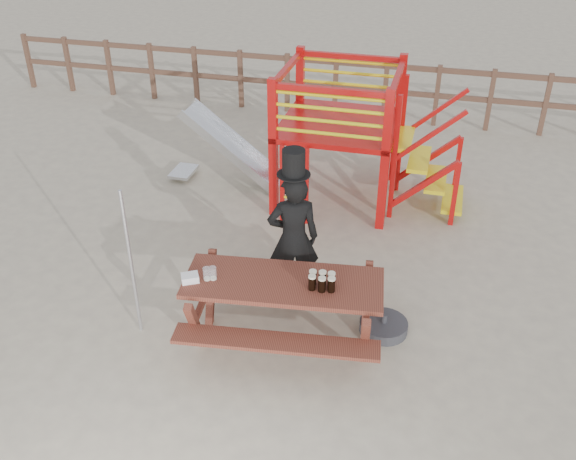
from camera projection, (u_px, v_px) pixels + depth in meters
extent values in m
plane|color=#BAAE91|center=(258.00, 339.00, 7.28)|extent=(60.00, 60.00, 0.00)
cube|color=brown|center=(362.00, 64.00, 12.48)|extent=(15.00, 0.06, 0.10)
cube|color=brown|center=(360.00, 89.00, 12.74)|extent=(15.00, 0.06, 0.10)
cube|color=brown|center=(29.00, 61.00, 14.37)|extent=(0.09, 0.09, 1.20)
cube|color=brown|center=(68.00, 64.00, 14.15)|extent=(0.09, 0.09, 1.20)
cube|color=brown|center=(110.00, 68.00, 13.93)|extent=(0.09, 0.09, 1.20)
cube|color=brown|center=(152.00, 71.00, 13.72)|extent=(0.09, 0.09, 1.20)
cube|color=brown|center=(196.00, 75.00, 13.50)|extent=(0.09, 0.09, 1.20)
cube|color=brown|center=(241.00, 79.00, 13.28)|extent=(0.09, 0.09, 1.20)
cube|color=brown|center=(287.00, 83.00, 13.07)|extent=(0.09, 0.09, 1.20)
cube|color=brown|center=(335.00, 87.00, 12.85)|extent=(0.09, 0.09, 1.20)
cube|color=brown|center=(385.00, 91.00, 12.63)|extent=(0.09, 0.09, 1.20)
cube|color=brown|center=(437.00, 96.00, 12.42)|extent=(0.09, 0.09, 1.20)
cube|color=brown|center=(490.00, 100.00, 12.20)|extent=(0.09, 0.09, 1.20)
cube|color=brown|center=(545.00, 105.00, 11.98)|extent=(0.09, 0.09, 1.20)
cube|color=#B10C0B|center=(273.00, 150.00, 9.17)|extent=(0.12, 0.12, 2.10)
cube|color=#B10C0B|center=(385.00, 162.00, 8.82)|extent=(0.12, 0.12, 2.10)
cube|color=#B10C0B|center=(300.00, 111.00, 10.49)|extent=(0.12, 0.12, 2.10)
cube|color=#B10C0B|center=(398.00, 120.00, 10.14)|extent=(0.12, 0.12, 2.10)
cube|color=#B10C0B|center=(339.00, 125.00, 9.58)|extent=(1.72, 1.72, 0.08)
cube|color=#B10C0B|center=(330.00, 90.00, 8.50)|extent=(1.60, 0.08, 0.08)
cube|color=#B10C0B|center=(351.00, 57.00, 9.82)|extent=(1.60, 0.08, 0.08)
cube|color=#B10C0B|center=(287.00, 68.00, 9.34)|extent=(0.08, 1.60, 0.08)
cube|color=#B10C0B|center=(398.00, 77.00, 8.99)|extent=(0.08, 1.60, 0.08)
cylinder|color=yellow|center=(329.00, 134.00, 8.82)|extent=(1.50, 0.05, 0.05)
cylinder|color=yellow|center=(349.00, 95.00, 10.15)|extent=(1.50, 0.05, 0.05)
cylinder|color=yellow|center=(329.00, 122.00, 8.73)|extent=(1.50, 0.05, 0.05)
cylinder|color=yellow|center=(350.00, 84.00, 10.05)|extent=(1.50, 0.05, 0.05)
cylinder|color=yellow|center=(330.00, 109.00, 8.64)|extent=(1.50, 0.05, 0.05)
cylinder|color=yellow|center=(350.00, 73.00, 9.96)|extent=(1.50, 0.05, 0.05)
cylinder|color=yellow|center=(330.00, 96.00, 8.54)|extent=(1.50, 0.05, 0.05)
cylinder|color=yellow|center=(351.00, 62.00, 9.86)|extent=(1.50, 0.05, 0.05)
cube|color=#B10C0B|center=(282.00, 184.00, 9.24)|extent=(0.06, 0.06, 1.20)
cube|color=#B10C0B|center=(306.00, 187.00, 9.17)|extent=(0.06, 0.06, 1.20)
cylinder|color=yellow|center=(294.00, 212.00, 9.44)|extent=(0.36, 0.04, 0.04)
cylinder|color=yellow|center=(294.00, 198.00, 9.31)|extent=(0.36, 0.04, 0.04)
cylinder|color=yellow|center=(294.00, 183.00, 9.19)|extent=(0.36, 0.04, 0.04)
cylinder|color=yellow|center=(294.00, 168.00, 9.06)|extent=(0.36, 0.04, 0.04)
cylinder|color=yellow|center=(294.00, 153.00, 8.94)|extent=(0.36, 0.04, 0.04)
cube|color=yellow|center=(402.00, 139.00, 9.44)|extent=(0.30, 0.90, 0.06)
cube|color=yellow|center=(419.00, 159.00, 9.53)|extent=(0.30, 0.90, 0.06)
cube|color=yellow|center=(436.00, 179.00, 9.63)|extent=(0.30, 0.90, 0.06)
cube|color=yellow|center=(452.00, 199.00, 9.72)|extent=(0.30, 0.90, 0.06)
cube|color=#B10C0B|center=(424.00, 184.00, 9.23)|extent=(0.95, 0.08, 0.86)
cube|color=#B10C0B|center=(428.00, 159.00, 9.97)|extent=(0.95, 0.08, 0.86)
cube|color=silver|center=(233.00, 148.00, 10.25)|extent=(1.53, 0.55, 1.21)
cube|color=silver|center=(227.00, 153.00, 10.01)|extent=(1.58, 0.04, 1.28)
cube|color=silver|center=(238.00, 140.00, 10.45)|extent=(1.58, 0.04, 1.28)
cube|color=silver|center=(184.00, 171.00, 10.72)|extent=(0.35, 0.55, 0.05)
cube|color=brown|center=(283.00, 283.00, 6.84)|extent=(2.21, 1.05, 0.05)
cube|color=brown|center=(275.00, 342.00, 6.51)|extent=(2.15, 0.55, 0.04)
cube|color=brown|center=(291.00, 276.00, 7.50)|extent=(2.15, 0.55, 0.04)
cube|color=brown|center=(204.00, 307.00, 7.16)|extent=(0.24, 1.28, 0.77)
cube|color=brown|center=(366.00, 321.00, 6.96)|extent=(0.24, 1.28, 0.77)
imported|color=black|center=(293.00, 239.00, 7.52)|extent=(0.71, 0.59, 1.68)
cube|color=#0E9F46|center=(292.00, 218.00, 7.53)|extent=(0.07, 0.04, 0.39)
cylinder|color=black|center=(294.00, 174.00, 7.08)|extent=(0.38, 0.38, 0.01)
cylinder|color=black|center=(294.00, 162.00, 7.00)|extent=(0.26, 0.26, 0.29)
cube|color=white|center=(292.00, 149.00, 7.06)|extent=(0.13, 0.05, 0.03)
cylinder|color=#B2B2B7|center=(131.00, 265.00, 6.94)|extent=(0.04, 0.04, 1.82)
cylinder|color=#333438|center=(383.00, 326.00, 7.36)|extent=(0.56, 0.56, 0.13)
cylinder|color=#333438|center=(384.00, 318.00, 7.30)|extent=(0.06, 0.06, 0.11)
cube|color=white|center=(190.00, 278.00, 6.81)|extent=(0.23, 0.21, 0.08)
cylinder|color=black|center=(312.00, 283.00, 6.67)|extent=(0.08, 0.08, 0.15)
cylinder|color=beige|center=(312.00, 277.00, 6.62)|extent=(0.08, 0.08, 0.02)
cylinder|color=black|center=(322.00, 285.00, 6.64)|extent=(0.08, 0.08, 0.15)
cylinder|color=beige|center=(322.00, 279.00, 6.59)|extent=(0.08, 0.08, 0.02)
cylinder|color=black|center=(331.00, 285.00, 6.64)|extent=(0.08, 0.08, 0.15)
cylinder|color=beige|center=(332.00, 279.00, 6.59)|extent=(0.08, 0.08, 0.02)
cylinder|color=black|center=(313.00, 278.00, 6.74)|extent=(0.08, 0.08, 0.15)
cylinder|color=beige|center=(313.00, 272.00, 6.70)|extent=(0.08, 0.08, 0.02)
cylinder|color=black|center=(322.00, 279.00, 6.73)|extent=(0.08, 0.08, 0.15)
cylinder|color=beige|center=(323.00, 272.00, 6.69)|extent=(0.08, 0.08, 0.02)
cylinder|color=black|center=(331.00, 280.00, 6.71)|extent=(0.08, 0.08, 0.15)
cylinder|color=beige|center=(332.00, 274.00, 6.67)|extent=(0.08, 0.08, 0.02)
cylinder|color=silver|center=(213.00, 273.00, 6.82)|extent=(0.08, 0.08, 0.15)
cylinder|color=beige|center=(213.00, 278.00, 6.86)|extent=(0.07, 0.07, 0.02)
cylinder|color=silver|center=(207.00, 274.00, 6.81)|extent=(0.08, 0.08, 0.15)
cylinder|color=beige|center=(207.00, 279.00, 6.85)|extent=(0.07, 0.07, 0.02)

